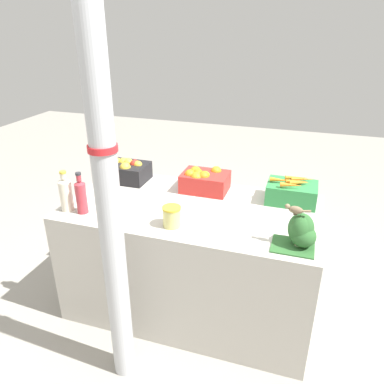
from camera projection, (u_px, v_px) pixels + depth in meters
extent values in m
plane|color=gray|center=(192.00, 303.00, 2.71)|extent=(10.00, 10.00, 0.00)
cube|color=#B7B2A8|center=(192.00, 257.00, 2.54)|extent=(1.60, 0.85, 0.78)
cylinder|color=#B7BABF|center=(103.00, 153.00, 1.64)|extent=(0.12, 0.12, 2.65)
cylinder|color=red|center=(103.00, 148.00, 1.63)|extent=(0.13, 0.13, 0.03)
cube|color=black|center=(127.00, 172.00, 2.74)|extent=(0.31, 0.23, 0.13)
sphere|color=gold|center=(125.00, 163.00, 2.77)|extent=(0.08, 0.08, 0.08)
sphere|color=gold|center=(116.00, 162.00, 2.78)|extent=(0.07, 0.07, 0.07)
sphere|color=gold|center=(125.00, 168.00, 2.66)|extent=(0.08, 0.08, 0.08)
sphere|color=gold|center=(111.00, 166.00, 2.69)|extent=(0.06, 0.06, 0.06)
sphere|color=gold|center=(138.00, 165.00, 2.70)|extent=(0.06, 0.06, 0.06)
sphere|color=gold|center=(128.00, 163.00, 2.75)|extent=(0.07, 0.07, 0.07)
sphere|color=red|center=(135.00, 164.00, 2.72)|extent=(0.07, 0.07, 0.07)
sphere|color=gold|center=(124.00, 163.00, 2.77)|extent=(0.08, 0.08, 0.08)
sphere|color=gold|center=(111.00, 166.00, 2.71)|extent=(0.08, 0.08, 0.08)
cube|color=red|center=(205.00, 182.00, 2.58)|extent=(0.31, 0.23, 0.13)
sphere|color=orange|center=(204.00, 177.00, 2.51)|extent=(0.08, 0.08, 0.08)
sphere|color=orange|center=(195.00, 172.00, 2.58)|extent=(0.08, 0.08, 0.08)
sphere|color=orange|center=(190.00, 175.00, 2.54)|extent=(0.08, 0.08, 0.08)
sphere|color=orange|center=(205.00, 176.00, 2.54)|extent=(0.07, 0.07, 0.07)
sphere|color=orange|center=(216.00, 172.00, 2.59)|extent=(0.07, 0.07, 0.07)
sphere|color=orange|center=(196.00, 178.00, 2.51)|extent=(0.09, 0.09, 0.09)
sphere|color=orange|center=(198.00, 174.00, 2.56)|extent=(0.07, 0.07, 0.07)
cube|color=#2D8442|center=(292.00, 193.00, 2.41)|extent=(0.31, 0.23, 0.13)
cone|color=orange|center=(299.00, 183.00, 2.36)|extent=(0.13, 0.07, 0.03)
cone|color=orange|center=(297.00, 178.00, 2.43)|extent=(0.15, 0.06, 0.03)
cone|color=orange|center=(298.00, 183.00, 2.38)|extent=(0.14, 0.06, 0.03)
cone|color=orange|center=(281.00, 180.00, 2.39)|extent=(0.14, 0.04, 0.03)
cone|color=orange|center=(297.00, 181.00, 2.39)|extent=(0.14, 0.07, 0.03)
cone|color=orange|center=(291.00, 185.00, 2.31)|extent=(0.14, 0.05, 0.03)
cone|color=orange|center=(303.00, 179.00, 2.42)|extent=(0.15, 0.07, 0.02)
cube|color=#2D602D|center=(293.00, 246.00, 1.95)|extent=(0.22, 0.18, 0.01)
ellipsoid|color=#2D602D|center=(301.00, 228.00, 1.93)|extent=(0.13, 0.13, 0.17)
cylinder|color=#B2C693|center=(299.00, 241.00, 1.97)|extent=(0.03, 0.03, 0.02)
ellipsoid|color=#2D602D|center=(300.00, 230.00, 1.91)|extent=(0.10, 0.10, 0.16)
cylinder|color=#B2C693|center=(298.00, 243.00, 1.95)|extent=(0.03, 0.03, 0.02)
ellipsoid|color=#2D602D|center=(303.00, 236.00, 1.92)|extent=(0.13, 0.13, 0.12)
cylinder|color=#B2C693|center=(302.00, 244.00, 1.94)|extent=(0.03, 0.03, 0.02)
cylinder|color=beige|center=(66.00, 196.00, 2.29)|extent=(0.08, 0.08, 0.19)
cone|color=beige|center=(64.00, 180.00, 2.25)|extent=(0.08, 0.08, 0.02)
cylinder|color=beige|center=(63.00, 176.00, 2.24)|extent=(0.03, 0.03, 0.04)
cylinder|color=gold|center=(63.00, 172.00, 2.23)|extent=(0.04, 0.04, 0.01)
cylinder|color=#B2333D|center=(81.00, 198.00, 2.26)|extent=(0.07, 0.07, 0.19)
cone|color=#B2333D|center=(79.00, 182.00, 2.22)|extent=(0.07, 0.07, 0.02)
cylinder|color=#B2333D|center=(79.00, 178.00, 2.21)|extent=(0.03, 0.03, 0.04)
cylinder|color=#2D2D33|center=(78.00, 174.00, 2.20)|extent=(0.03, 0.03, 0.01)
cylinder|color=#D1CC75|center=(172.00, 217.00, 2.13)|extent=(0.10, 0.10, 0.11)
cylinder|color=gold|center=(172.00, 208.00, 2.10)|extent=(0.11, 0.11, 0.01)
cube|color=#4C3D2D|center=(295.00, 214.00, 1.89)|extent=(0.02, 0.02, 0.01)
ellipsoid|color=#7A664C|center=(296.00, 210.00, 1.88)|extent=(0.08, 0.04, 0.04)
sphere|color=#897556|center=(288.00, 206.00, 1.89)|extent=(0.03, 0.03, 0.03)
cone|color=#4C3D28|center=(285.00, 206.00, 1.90)|extent=(0.01, 0.01, 0.01)
cube|color=#7A664C|center=(307.00, 211.00, 1.86)|extent=(0.04, 0.02, 0.01)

